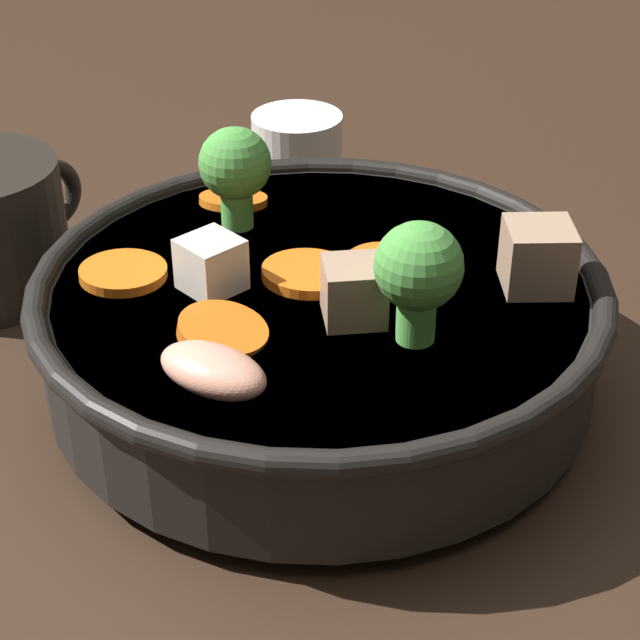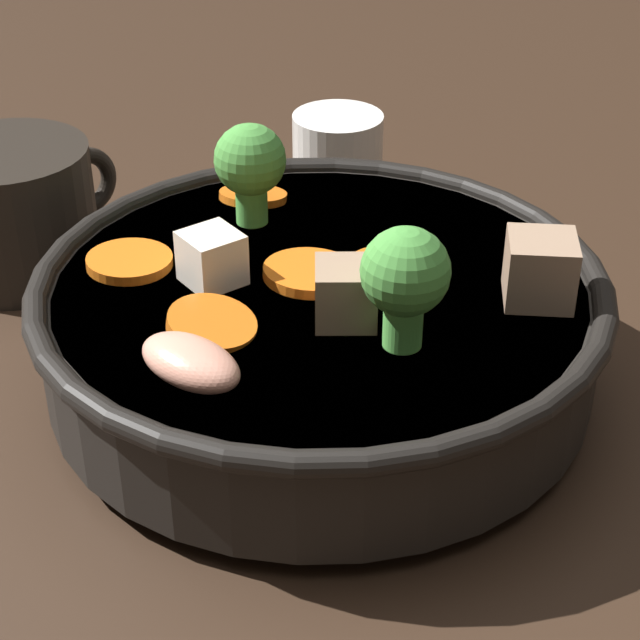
% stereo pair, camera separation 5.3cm
% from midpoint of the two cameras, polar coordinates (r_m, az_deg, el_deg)
% --- Properties ---
extents(ground_plane, '(3.00, 3.00, 0.00)m').
position_cam_midpoint_polar(ground_plane, '(0.56, -2.75, -3.73)').
color(ground_plane, black).
extents(stirfry_bowl, '(0.29, 0.29, 0.12)m').
position_cam_midpoint_polar(stirfry_bowl, '(0.53, -2.86, 0.09)').
color(stirfry_bowl, black).
rests_on(stirfry_bowl, ground_plane).
extents(tea_cup, '(0.06, 0.06, 0.06)m').
position_cam_midpoint_polar(tea_cup, '(0.75, -3.28, 8.80)').
color(tea_cup, white).
rests_on(tea_cup, ground_plane).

